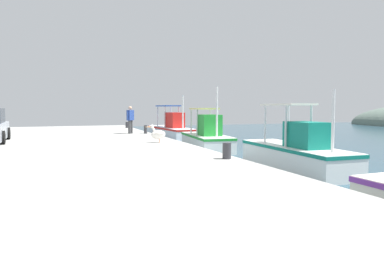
{
  "coord_description": "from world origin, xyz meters",
  "views": [
    {
      "loc": [
        13.23,
        -5.21,
        2.39
      ],
      "look_at": [
        -4.86,
        1.69,
        1.23
      ],
      "focal_mm": 31.82,
      "sensor_mm": 36.0,
      "label": 1
    }
  ],
  "objects_px": {
    "pelican": "(158,134)",
    "mooring_bollard_second": "(146,129)",
    "fishing_boat_nearest": "(171,130)",
    "mooring_bollard_nearest": "(127,125)",
    "fishing_boat_second": "(207,138)",
    "fishing_boat_third": "(295,152)",
    "fisherman_standing": "(130,118)",
    "mooring_bollard_third": "(227,151)"
  },
  "relations": [
    {
      "from": "fisherman_standing",
      "to": "fishing_boat_third",
      "type": "bearing_deg",
      "value": 24.0
    },
    {
      "from": "fishing_boat_nearest",
      "to": "fisherman_standing",
      "type": "height_order",
      "value": "fishing_boat_nearest"
    },
    {
      "from": "fishing_boat_second",
      "to": "fishing_boat_third",
      "type": "height_order",
      "value": "fishing_boat_second"
    },
    {
      "from": "fishing_boat_third",
      "to": "pelican",
      "type": "relative_size",
      "value": 6.0
    },
    {
      "from": "fishing_boat_third",
      "to": "fisherman_standing",
      "type": "relative_size",
      "value": 3.44
    },
    {
      "from": "mooring_bollard_nearest",
      "to": "mooring_bollard_second",
      "type": "height_order",
      "value": "mooring_bollard_second"
    },
    {
      "from": "fisherman_standing",
      "to": "mooring_bollard_second",
      "type": "xyz_separation_m",
      "value": [
        0.39,
        0.86,
        -0.68
      ]
    },
    {
      "from": "fishing_boat_second",
      "to": "fisherman_standing",
      "type": "relative_size",
      "value": 3.1
    },
    {
      "from": "fishing_boat_nearest",
      "to": "fisherman_standing",
      "type": "distance_m",
      "value": 5.53
    },
    {
      "from": "fishing_boat_nearest",
      "to": "fisherman_standing",
      "type": "bearing_deg",
      "value": -44.93
    },
    {
      "from": "mooring_bollard_second",
      "to": "mooring_bollard_nearest",
      "type": "bearing_deg",
      "value": -180.0
    },
    {
      "from": "fishing_boat_nearest",
      "to": "fishing_boat_second",
      "type": "bearing_deg",
      "value": -0.99
    },
    {
      "from": "fishing_boat_second",
      "to": "mooring_bollard_nearest",
      "type": "bearing_deg",
      "value": -162.78
    },
    {
      "from": "fishing_boat_second",
      "to": "fishing_boat_third",
      "type": "relative_size",
      "value": 0.9
    },
    {
      "from": "mooring_bollard_nearest",
      "to": "fishing_boat_third",
      "type": "bearing_deg",
      "value": 12.8
    },
    {
      "from": "pelican",
      "to": "fisherman_standing",
      "type": "relative_size",
      "value": 0.57
    },
    {
      "from": "pelican",
      "to": "fisherman_standing",
      "type": "distance_m",
      "value": 5.98
    },
    {
      "from": "fisherman_standing",
      "to": "mooring_bollard_second",
      "type": "relative_size",
      "value": 3.29
    },
    {
      "from": "mooring_bollard_second",
      "to": "mooring_bollard_third",
      "type": "bearing_deg",
      "value": -0.0
    },
    {
      "from": "mooring_bollard_nearest",
      "to": "pelican",
      "type": "bearing_deg",
      "value": -3.39
    },
    {
      "from": "fishing_boat_second",
      "to": "mooring_bollard_third",
      "type": "xyz_separation_m",
      "value": [
        8.19,
        -2.85,
        0.38
      ]
    },
    {
      "from": "fisherman_standing",
      "to": "mooring_bollard_second",
      "type": "height_order",
      "value": "fisherman_standing"
    },
    {
      "from": "fishing_boat_third",
      "to": "mooring_bollard_nearest",
      "type": "height_order",
      "value": "fishing_boat_third"
    },
    {
      "from": "fishing_boat_second",
      "to": "mooring_bollard_second",
      "type": "height_order",
      "value": "fishing_boat_second"
    },
    {
      "from": "mooring_bollard_third",
      "to": "fishing_boat_second",
      "type": "bearing_deg",
      "value": 160.78
    },
    {
      "from": "fishing_boat_third",
      "to": "pelican",
      "type": "height_order",
      "value": "fishing_boat_third"
    },
    {
      "from": "fishing_boat_nearest",
      "to": "fisherman_standing",
      "type": "relative_size",
      "value": 3.92
    },
    {
      "from": "fishing_boat_second",
      "to": "pelican",
      "type": "bearing_deg",
      "value": -53.01
    },
    {
      "from": "pelican",
      "to": "mooring_bollard_third",
      "type": "relative_size",
      "value": 1.92
    },
    {
      "from": "fishing_boat_third",
      "to": "mooring_bollard_second",
      "type": "distance_m",
      "value": 10.39
    },
    {
      "from": "pelican",
      "to": "mooring_bollard_nearest",
      "type": "xyz_separation_m",
      "value": [
        -11.89,
        0.7,
        -0.16
      ]
    },
    {
      "from": "pelican",
      "to": "mooring_bollard_second",
      "type": "distance_m",
      "value": 5.61
    },
    {
      "from": "fishing_boat_third",
      "to": "mooring_bollard_nearest",
      "type": "xyz_separation_m",
      "value": [
        -16.05,
        -3.65,
        0.37
      ]
    },
    {
      "from": "fishing_boat_second",
      "to": "mooring_bollard_third",
      "type": "bearing_deg",
      "value": -19.22
    },
    {
      "from": "fishing_boat_nearest",
      "to": "mooring_bollard_nearest",
      "type": "bearing_deg",
      "value": -125.1
    },
    {
      "from": "fishing_boat_nearest",
      "to": "mooring_bollard_second",
      "type": "xyz_separation_m",
      "value": [
        4.24,
        -2.98,
        0.36
      ]
    },
    {
      "from": "fishing_boat_nearest",
      "to": "mooring_bollard_second",
      "type": "bearing_deg",
      "value": -35.11
    },
    {
      "from": "fishing_boat_nearest",
      "to": "pelican",
      "type": "xyz_separation_m",
      "value": [
        9.8,
        -3.68,
        0.51
      ]
    },
    {
      "from": "fisherman_standing",
      "to": "mooring_bollard_nearest",
      "type": "xyz_separation_m",
      "value": [
        -5.94,
        0.86,
        -0.7
      ]
    },
    {
      "from": "mooring_bollard_nearest",
      "to": "mooring_bollard_second",
      "type": "relative_size",
      "value": 0.92
    },
    {
      "from": "mooring_bollard_nearest",
      "to": "fisherman_standing",
      "type": "bearing_deg",
      "value": -8.22
    },
    {
      "from": "pelican",
      "to": "mooring_bollard_second",
      "type": "height_order",
      "value": "pelican"
    }
  ]
}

